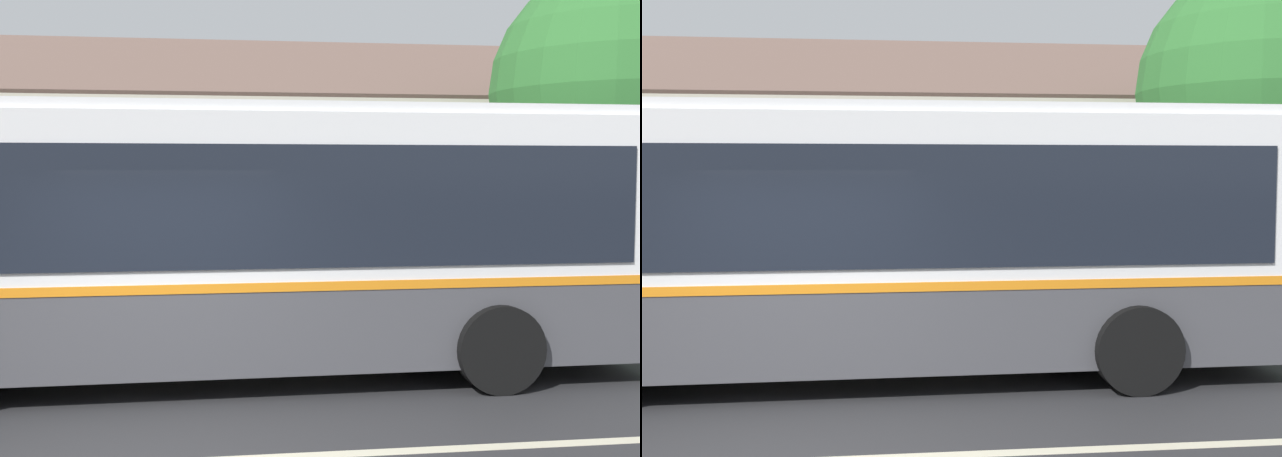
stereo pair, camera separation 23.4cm
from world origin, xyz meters
The scene contains 5 objects.
sidewalk_far centered at (0.00, 6.00, 0.07)m, with size 60.00×3.00×0.15m, color #9E9E99.
community_building centered at (0.34, 13.90, 2.11)m, with size 27.72×9.66×6.85m.
transit_bus centered at (0.40, 2.90, 1.74)m, with size 10.64×2.91×3.24m.
street_tree_primary centered at (7.71, 6.67, 3.69)m, with size 4.61×4.61×6.17m.
bus_stop_sign centered at (6.74, 4.99, 1.64)m, with size 0.36×0.07×2.40m.
Camera 1 is at (0.47, -6.79, 2.47)m, focal length 45.00 mm.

